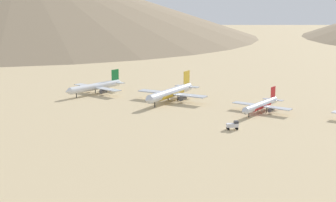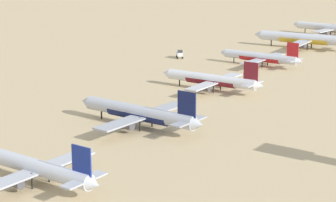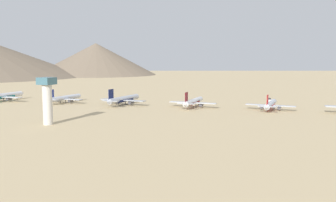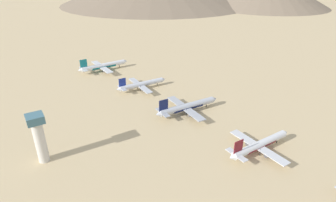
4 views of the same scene
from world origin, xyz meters
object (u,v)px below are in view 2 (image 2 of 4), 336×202
at_px(parked_jet_3, 212,80).
at_px(parked_jet_5, 34,167).
at_px(parked_jet_2, 261,57).
at_px(parked_jet_4, 140,113).
at_px(parked_jet_1, 304,39).
at_px(parked_jet_0, 330,28).
at_px(service_truck, 180,54).

xyz_separation_m(parked_jet_3, parked_jet_5, (-13.72, 97.35, -0.11)).
distance_m(parked_jet_2, parked_jet_4, 102.20).
xyz_separation_m(parked_jet_1, parked_jet_2, (-2.93, 53.11, -1.21)).
xyz_separation_m(parked_jet_0, service_truck, (29.26, 107.27, -2.30)).
bearing_deg(parked_jet_0, parked_jet_5, 96.65).
bearing_deg(parked_jet_0, parked_jet_4, 96.21).
distance_m(parked_jet_0, parked_jet_3, 154.76).
distance_m(parked_jet_1, parked_jet_5, 202.50).
relative_size(parked_jet_1, parked_jet_5, 1.33).
xyz_separation_m(parked_jet_2, parked_jet_5, (-20.18, 148.05, 0.04)).
bearing_deg(parked_jet_2, parked_jet_5, 97.76).
bearing_deg(parked_jet_1, parked_jet_4, 95.94).
xyz_separation_m(parked_jet_0, parked_jet_2, (-9.11, 103.27, -0.63)).
bearing_deg(service_truck, parked_jet_3, 133.83).
bearing_deg(parked_jet_3, service_truck, -46.17).
bearing_deg(parked_jet_4, service_truck, -62.11).
height_order(parked_jet_2, parked_jet_5, parked_jet_2).
relative_size(parked_jet_1, service_truck, 9.30).
distance_m(parked_jet_2, parked_jet_5, 149.42).
relative_size(parked_jet_0, parked_jet_3, 1.11).
relative_size(parked_jet_0, parked_jet_5, 1.16).
bearing_deg(parked_jet_3, parked_jet_1, -84.83).
xyz_separation_m(parked_jet_2, parked_jet_4, (-13.15, 101.35, 0.47)).
bearing_deg(parked_jet_4, parked_jet_5, 98.56).
relative_size(parked_jet_3, parked_jet_5, 1.04).
distance_m(parked_jet_1, service_truck, 67.28).
distance_m(parked_jet_1, parked_jet_3, 104.25).
bearing_deg(parked_jet_4, parked_jet_3, -82.47).
xyz_separation_m(parked_jet_1, parked_jet_3, (-9.39, 103.82, -1.05)).
bearing_deg(parked_jet_0, parked_jet_2, 95.04).
bearing_deg(parked_jet_3, parked_jet_4, 97.53).
relative_size(parked_jet_2, parked_jet_5, 1.00).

